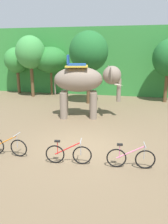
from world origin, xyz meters
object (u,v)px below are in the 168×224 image
tree_center (89,52)px  bike_orange (7,146)px  tree_far_left (51,60)px  bike_pink (131,158)px  tree_left (30,53)px  elephant (84,82)px  bike_red (68,154)px  tree_center_right (17,60)px

tree_center → bike_orange: bearing=-97.9°
tree_far_left → bike_pink: bearing=-58.4°
tree_left → elephant: 8.06m
bike_pink → elephant: bearing=117.1°
bike_red → tree_center_right: bearing=124.7°
elephant → bike_pink: elephant is taller
tree_center → bike_red: tree_center is taller
tree_far_left → tree_center: size_ratio=0.80×
bike_red → bike_pink: (2.23, 0.17, 0.00)m
elephant → tree_center_right: bearing=140.6°
tree_center_right → tree_center: 7.98m
bike_orange → bike_pink: (4.79, 0.03, 0.00)m
tree_far_left → bike_pink: 14.56m
tree_far_left → bike_red: tree_far_left is taller
tree_center_right → bike_red: bearing=-55.3°
tree_left → elephant: bearing=-41.7°
bike_pink → tree_center: bearing=109.9°
bike_pink → bike_red: bearing=-175.5°
tree_far_left → bike_red: (5.26, -12.35, -2.80)m
elephant → bike_red: (0.75, -5.99, -1.82)m
elephant → bike_red: bearing=-82.9°
tree_center_right → tree_center: bearing=-20.5°
elephant → bike_pink: bearing=-62.9°
tree_center → elephant: bearing=-82.6°
tree_left → tree_center: size_ratio=0.97×
tree_far_left → elephant: tree_far_left is taller
tree_center → bike_red: (1.24, -9.74, -3.53)m
tree_center_right → tree_center: tree_center is taller
bike_red → tree_center: bearing=97.2°
tree_center_right → tree_left: tree_left is taller
bike_orange → tree_center: bearing=82.1°
tree_center → bike_orange: (-1.33, -9.59, -3.53)m
tree_far_left → bike_red: 13.71m
tree_far_left → elephant: 7.85m
tree_left → tree_center_right: bearing=148.1°
tree_center_right → elephant: tree_center_right is taller
tree_far_left → bike_red: size_ratio=2.55×
tree_center_right → bike_orange: (6.11, -12.37, -2.72)m
tree_far_left → bike_red: bearing=-66.9°
tree_center_right → tree_far_left: bearing=-2.8°
tree_center_right → tree_far_left: 3.42m
tree_center_right → bike_pink: bearing=-48.5°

